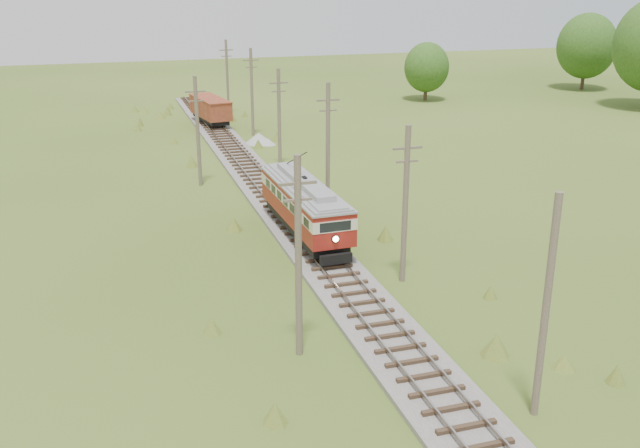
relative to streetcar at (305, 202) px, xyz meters
name	(u,v)px	position (x,y,z in m)	size (l,w,h in m)	color
railbed_main	(274,199)	(0.00, 8.27, -2.28)	(3.60, 96.00, 0.57)	#605B54
streetcar	(305,202)	(0.00, 0.00, 0.00)	(2.95, 11.50, 5.22)	black
gondola	(210,109)	(0.00, 37.44, -0.52)	(3.68, 8.05, 2.58)	black
gravel_pile	(260,139)	(3.29, 27.44, -1.98)	(2.88, 3.06, 1.05)	gray
utility_pole_r_1	(546,309)	(3.10, -20.73, 1.93)	(0.30, 0.30, 8.80)	brown
utility_pole_r_2	(405,204)	(3.30, -7.73, 1.95)	(1.60, 0.30, 8.60)	brown
utility_pole_r_3	(328,146)	(3.20, 5.27, 2.16)	(1.60, 0.30, 9.00)	brown
utility_pole_r_4	(279,117)	(3.00, 18.27, 1.85)	(1.60, 0.30, 8.40)	brown
utility_pole_r_5	(252,91)	(3.40, 31.27, 2.10)	(1.60, 0.30, 8.90)	brown
utility_pole_r_6	(227,76)	(3.20, 44.27, 2.00)	(1.60, 0.30, 8.70)	brown
utility_pole_l_a	(298,256)	(-4.20, -13.73, 2.16)	(1.60, 0.30, 9.00)	brown
utility_pole_l_b	(198,130)	(-4.50, 14.27, 1.95)	(1.60, 0.30, 8.60)	brown
tree_right_5	(587,46)	(56.00, 48.27, 3.72)	(8.40, 8.40, 10.82)	#38281C
tree_mid_b	(427,67)	(30.00, 46.27, 1.86)	(5.88, 5.88, 7.57)	#38281C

